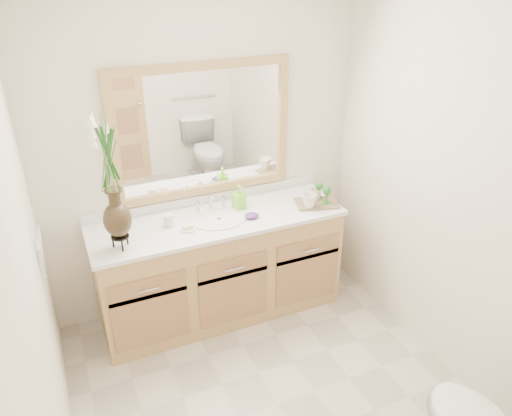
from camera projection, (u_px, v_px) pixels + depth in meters
name	position (u px, v px, depth m)	size (l,w,h in m)	color
floor	(277.00, 404.00, 3.15)	(2.60, 2.60, 0.00)	beige
wall_back	(203.00, 157.00, 3.65)	(2.40, 0.02, 2.40)	white
wall_left	(34.00, 299.00, 2.17)	(0.02, 2.60, 2.40)	white
wall_right	(459.00, 200.00, 3.02)	(0.02, 2.60, 2.40)	white
vanity	(220.00, 268.00, 3.79)	(1.80, 0.55, 0.80)	tan
counter	(218.00, 220.00, 3.60)	(1.84, 0.57, 0.03)	white
sink	(219.00, 226.00, 3.60)	(0.38, 0.34, 0.23)	white
mirror	(203.00, 131.00, 3.54)	(1.32, 0.04, 0.97)	white
switch_plate	(40.00, 254.00, 2.90)	(0.02, 0.12, 0.12)	white
flower_vase	(109.00, 164.00, 2.97)	(0.21, 0.21, 0.87)	black
tumbler	(169.00, 220.00, 3.47)	(0.07, 0.07, 0.09)	white
soap_dish	(188.00, 228.00, 3.44)	(0.11, 0.11, 0.04)	white
soap_bottle	(239.00, 198.00, 3.70)	(0.08, 0.08, 0.17)	#87E836
purple_dish	(252.00, 216.00, 3.59)	(0.11, 0.09, 0.04)	#54297B
tray	(317.00, 203.00, 3.79)	(0.31, 0.21, 0.02)	brown
mug_left	(309.00, 200.00, 3.69)	(0.11, 0.10, 0.11)	white
mug_right	(316.00, 194.00, 3.81)	(0.09, 0.09, 0.09)	white
goblet_front	(327.00, 191.00, 3.72)	(0.07, 0.07, 0.15)	#267327
goblet_back	(319.00, 187.00, 3.82)	(0.06, 0.06, 0.13)	#267327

